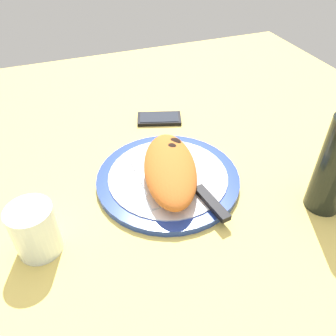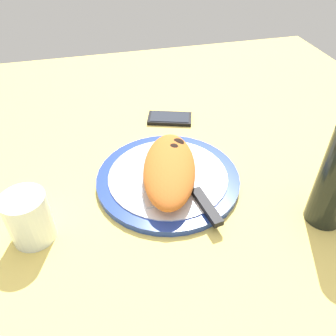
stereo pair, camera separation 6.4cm
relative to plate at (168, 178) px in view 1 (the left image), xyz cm
name	(u,v)px [view 1 (the left image)]	position (x,y,z in cm)	size (l,w,h in cm)	color
ground_plane	(168,186)	(0.00, 0.00, -2.33)	(150.00, 150.00, 3.00)	#EACC60
plate	(168,178)	(0.00, 0.00, 0.00)	(30.79, 30.79, 1.75)	#233D99
calzone	(169,169)	(1.13, -0.22, 3.68)	(25.90, 16.64, 5.48)	#C16023
fork	(146,187)	(2.23, -5.62, 1.11)	(15.98, 2.35, 0.40)	silver
knife	(202,193)	(7.93, 4.34, 1.40)	(24.33, 5.40, 1.20)	silver
smartphone	(159,119)	(-24.01, 6.45, -0.27)	(9.40, 13.08, 1.16)	black
water_glass	(36,232)	(8.67, -27.37, 3.43)	(7.79, 7.79, 9.85)	silver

